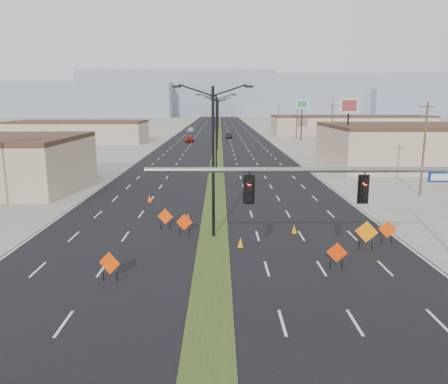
{
  "coord_description": "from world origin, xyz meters",
  "views": [
    {
      "loc": [
        0.42,
        -16.53,
        8.91
      ],
      "look_at": [
        0.71,
        11.48,
        3.2
      ],
      "focal_mm": 35.0,
      "sensor_mm": 36.0,
      "label": 1
    }
  ],
  "objects_px": {
    "streetlight_5": "(218,113)",
    "cone_1": "(241,242)",
    "streetlight_4": "(218,114)",
    "pole_sign_east_far": "(302,107)",
    "construction_sign_3": "(337,254)",
    "construction_sign_4": "(366,233)",
    "construction_sign_1": "(165,217)",
    "cone_2": "(294,229)",
    "streetlight_2": "(217,122)",
    "construction_sign_2": "(184,223)",
    "construction_sign_0": "(110,264)",
    "car_far": "(191,130)",
    "car_left": "(189,139)",
    "cone_3": "(149,198)",
    "streetlight_3": "(218,117)",
    "car_mid": "(229,136)",
    "cone_0": "(188,217)",
    "construction_sign_5": "(387,230)",
    "signal_mast": "(406,199)",
    "streetlight_1": "(216,131)",
    "streetlight_6": "(219,111)",
    "pole_sign_east_near": "(349,111)",
    "streetlight_0": "(213,157)"
  },
  "relations": [
    {
      "from": "cone_1",
      "to": "streetlight_5",
      "type": "bearing_deg",
      "value": 90.7
    },
    {
      "from": "construction_sign_4",
      "to": "cone_2",
      "type": "distance_m",
      "value": 5.27
    },
    {
      "from": "streetlight_5",
      "to": "pole_sign_east_far",
      "type": "relative_size",
      "value": 1.03
    },
    {
      "from": "cone_3",
      "to": "pole_sign_east_far",
      "type": "xyz_separation_m",
      "value": [
        26.55,
        68.67,
        7.62
      ]
    },
    {
      "from": "streetlight_3",
      "to": "car_far",
      "type": "relative_size",
      "value": 2.08
    },
    {
      "from": "signal_mast",
      "to": "streetlight_2",
      "type": "xyz_separation_m",
      "value": [
        -8.56,
        66.0,
        0.63
      ]
    },
    {
      "from": "streetlight_4",
      "to": "construction_sign_3",
      "type": "height_order",
      "value": "streetlight_4"
    },
    {
      "from": "streetlight_4",
      "to": "construction_sign_1",
      "type": "height_order",
      "value": "streetlight_4"
    },
    {
      "from": "streetlight_4",
      "to": "construction_sign_4",
      "type": "xyz_separation_m",
      "value": [
        9.46,
        -114.81,
        -4.34
      ]
    },
    {
      "from": "streetlight_5",
      "to": "construction_sign_1",
      "type": "bearing_deg",
      "value": -91.45
    },
    {
      "from": "construction_sign_1",
      "to": "cone_2",
      "type": "bearing_deg",
      "value": 7.64
    },
    {
      "from": "construction_sign_5",
      "to": "construction_sign_0",
      "type": "bearing_deg",
      "value": -137.47
    },
    {
      "from": "streetlight_6",
      "to": "streetlight_5",
      "type": "bearing_deg",
      "value": -90.0
    },
    {
      "from": "construction_sign_4",
      "to": "streetlight_6",
      "type": "bearing_deg",
      "value": 113.42
    },
    {
      "from": "streetlight_3",
      "to": "construction_sign_4",
      "type": "distance_m",
      "value": 87.43
    },
    {
      "from": "construction_sign_2",
      "to": "construction_sign_3",
      "type": "xyz_separation_m",
      "value": [
        8.8,
        -6.28,
        -0.0
      ]
    },
    {
      "from": "car_far",
      "to": "construction_sign_5",
      "type": "distance_m",
      "value": 112.64
    },
    {
      "from": "cone_3",
      "to": "pole_sign_east_far",
      "type": "height_order",
      "value": "pole_sign_east_far"
    },
    {
      "from": "car_left",
      "to": "construction_sign_5",
      "type": "height_order",
      "value": "car_left"
    },
    {
      "from": "streetlight_2",
      "to": "cone_0",
      "type": "xyz_separation_m",
      "value": [
        -2.01,
        -52.03,
        -5.1
      ]
    },
    {
      "from": "streetlight_4",
      "to": "pole_sign_east_far",
      "type": "bearing_deg",
      "value": -57.88
    },
    {
      "from": "car_mid",
      "to": "cone_0",
      "type": "height_order",
      "value": "car_mid"
    },
    {
      "from": "car_far",
      "to": "car_left",
      "type": "bearing_deg",
      "value": -87.45
    },
    {
      "from": "streetlight_1",
      "to": "streetlight_6",
      "type": "xyz_separation_m",
      "value": [
        0.0,
        140.0,
        0.0
      ]
    },
    {
      "from": "pole_sign_east_far",
      "to": "construction_sign_0",
      "type": "bearing_deg",
      "value": -118.09
    },
    {
      "from": "streetlight_2",
      "to": "construction_sign_0",
      "type": "height_order",
      "value": "streetlight_2"
    },
    {
      "from": "construction_sign_3",
      "to": "cone_0",
      "type": "bearing_deg",
      "value": 143.35
    },
    {
      "from": "car_far",
      "to": "cone_0",
      "type": "xyz_separation_m",
      "value": [
        6.6,
        -105.31,
        -0.38
      ]
    },
    {
      "from": "streetlight_4",
      "to": "construction_sign_0",
      "type": "bearing_deg",
      "value": -92.47
    },
    {
      "from": "cone_0",
      "to": "construction_sign_0",
      "type": "bearing_deg",
      "value": -105.26
    },
    {
      "from": "car_far",
      "to": "streetlight_0",
      "type": "bearing_deg",
      "value": -86.18
    },
    {
      "from": "construction_sign_1",
      "to": "cone_0",
      "type": "distance_m",
      "value": 2.71
    },
    {
      "from": "construction_sign_1",
      "to": "construction_sign_2",
      "type": "relative_size",
      "value": 1.02
    },
    {
      "from": "streetlight_3",
      "to": "streetlight_4",
      "type": "relative_size",
      "value": 1.0
    },
    {
      "from": "streetlight_5",
      "to": "cone_1",
      "type": "relative_size",
      "value": 15.93
    },
    {
      "from": "streetlight_2",
      "to": "construction_sign_4",
      "type": "xyz_separation_m",
      "value": [
        9.46,
        -58.81,
        -4.34
      ]
    },
    {
      "from": "construction_sign_1",
      "to": "pole_sign_east_far",
      "type": "xyz_separation_m",
      "value": [
        24.01,
        77.54,
        7.06
      ]
    },
    {
      "from": "cone_3",
      "to": "pole_sign_east_near",
      "type": "xyz_separation_m",
      "value": [
        24.15,
        21.33,
        7.54
      ]
    },
    {
      "from": "car_mid",
      "to": "cone_3",
      "type": "relative_size",
      "value": 6.2
    },
    {
      "from": "pole_sign_east_near",
      "to": "streetlight_0",
      "type": "bearing_deg",
      "value": -143.32
    },
    {
      "from": "streetlight_6",
      "to": "construction_sign_1",
      "type": "height_order",
      "value": "streetlight_6"
    },
    {
      "from": "streetlight_4",
      "to": "construction_sign_2",
      "type": "bearing_deg",
      "value": -91.03
    },
    {
      "from": "signal_mast",
      "to": "streetlight_1",
      "type": "distance_m",
      "value": 38.96
    },
    {
      "from": "streetlight_1",
      "to": "streetlight_2",
      "type": "xyz_separation_m",
      "value": [
        0.0,
        28.0,
        0.0
      ]
    },
    {
      "from": "streetlight_0",
      "to": "streetlight_4",
      "type": "xyz_separation_m",
      "value": [
        0.0,
        112.0,
        0.0
      ]
    },
    {
      "from": "signal_mast",
      "to": "streetlight_3",
      "type": "bearing_deg",
      "value": 95.2
    },
    {
      "from": "construction_sign_1",
      "to": "cone_3",
      "type": "xyz_separation_m",
      "value": [
        -2.54,
        8.87,
        -0.56
      ]
    },
    {
      "from": "streetlight_5",
      "to": "cone_1",
      "type": "height_order",
      "value": "streetlight_5"
    },
    {
      "from": "signal_mast",
      "to": "pole_sign_east_near",
      "type": "bearing_deg",
      "value": 77.16
    },
    {
      "from": "streetlight_3",
      "to": "construction_sign_1",
      "type": "relative_size",
      "value": 6.53
    }
  ]
}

